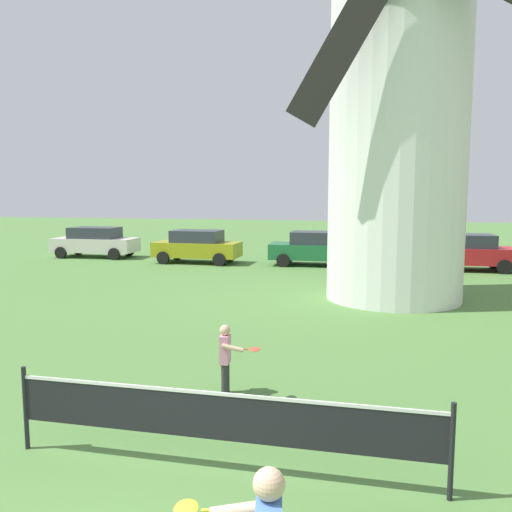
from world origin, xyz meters
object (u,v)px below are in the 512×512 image
at_px(windmill, 399,81).
at_px(tennis_net, 219,417).
at_px(parked_car_green, 319,248).
at_px(parked_car_red, 465,252).
at_px(player_far, 227,355).
at_px(parked_car_cream, 95,242).
at_px(parked_car_mustard, 197,246).

xyz_separation_m(windmill, tennis_net, (-2.38, -11.04, -5.98)).
relative_size(parked_car_green, parked_car_red, 1.08).
bearing_deg(parked_car_green, tennis_net, -87.84).
height_order(tennis_net, player_far, player_far).
distance_m(tennis_net, parked_car_green, 18.16).
bearing_deg(parked_car_green, player_far, -89.58).
bearing_deg(player_far, parked_car_green, 90.42).
bearing_deg(windmill, tennis_net, -102.16).
distance_m(player_far, parked_car_green, 15.80).
distance_m(tennis_net, parked_car_red, 18.90).
bearing_deg(parked_car_red, parked_car_cream, 177.84).
xyz_separation_m(tennis_net, parked_car_green, (-0.69, 18.14, 0.13)).
xyz_separation_m(parked_car_cream, parked_car_green, (11.64, -0.57, 0.00)).
distance_m(parked_car_cream, parked_car_red, 17.98).
bearing_deg(tennis_net, player_far, 103.70).
bearing_deg(player_far, windmill, 71.27).
height_order(windmill, parked_car_green, windmill).
distance_m(tennis_net, parked_car_mustard, 18.92).
relative_size(windmill, player_far, 12.42).
bearing_deg(tennis_net, parked_car_red, 72.64).
bearing_deg(windmill, parked_car_red, 65.02).
bearing_deg(windmill, parked_car_mustard, 142.55).
distance_m(windmill, parked_car_mustard, 12.55).
height_order(player_far, parked_car_red, parked_car_red).
xyz_separation_m(windmill, parked_car_red, (3.26, 7.00, -5.85)).
bearing_deg(parked_car_cream, parked_car_red, -2.16).
bearing_deg(parked_car_cream, parked_car_mustard, -8.86).
height_order(windmill, player_far, windmill).
xyz_separation_m(parked_car_cream, parked_car_red, (17.97, -0.68, -0.00)).
xyz_separation_m(windmill, player_far, (-2.95, -8.70, -6.00)).
height_order(tennis_net, parked_car_red, parked_car_red).
height_order(parked_car_mustard, parked_car_red, same).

